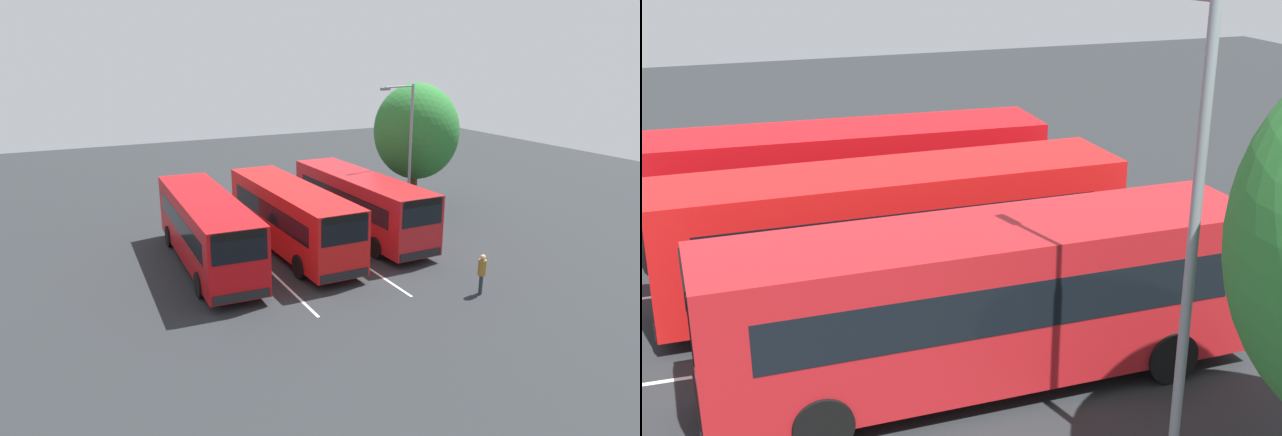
# 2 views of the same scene
# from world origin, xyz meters

# --- Properties ---
(ground_plane) EXTENTS (71.74, 71.74, 0.00)m
(ground_plane) POSITION_xyz_m (0.00, 0.00, 0.00)
(ground_plane) COLOR #232628
(bus_far_left) EXTENTS (10.62, 2.92, 3.17)m
(bus_far_left) POSITION_xyz_m (0.49, -4.34, 1.76)
(bus_far_left) COLOR #B70C11
(bus_far_left) RESTS_ON ground
(bus_center_left) EXTENTS (10.54, 2.63, 3.17)m
(bus_center_left) POSITION_xyz_m (0.36, -0.16, 1.76)
(bus_center_left) COLOR red
(bus_center_left) RESTS_ON ground
(bus_center_right) EXTENTS (10.56, 2.70, 3.17)m
(bus_center_right) POSITION_xyz_m (-0.30, 4.03, 1.76)
(bus_center_right) COLOR #AD191E
(bus_center_right) RESTS_ON ground
(street_lamp) EXTENTS (0.71, 2.45, 7.59)m
(street_lamp) POSITION_xyz_m (-1.79, 7.85, 4.38)
(street_lamp) COLOR gray
(street_lamp) RESTS_ON ground
(lane_stripe_outer_left) EXTENTS (14.92, 0.44, 0.01)m
(lane_stripe_outer_left) POSITION_xyz_m (0.00, -2.06, 0.00)
(lane_stripe_outer_left) COLOR silver
(lane_stripe_outer_left) RESTS_ON ground
(lane_stripe_inner_left) EXTENTS (14.92, 0.44, 0.01)m
(lane_stripe_inner_left) POSITION_xyz_m (0.00, 2.06, 0.00)
(lane_stripe_inner_left) COLOR silver
(lane_stripe_inner_left) RESTS_ON ground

